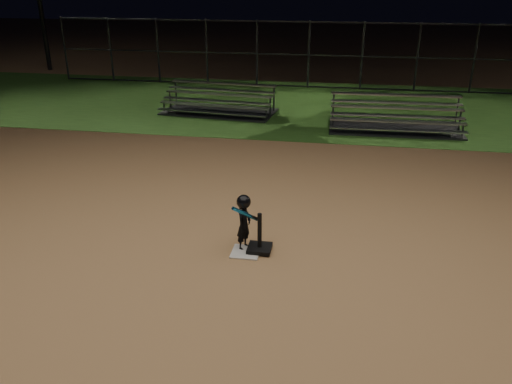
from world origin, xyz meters
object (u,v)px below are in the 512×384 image
at_px(home_plate, 246,252).
at_px(bleacher_right, 395,123).
at_px(child_batter, 244,221).
at_px(bleacher_left, 219,107).
at_px(batting_tee, 260,244).

distance_m(home_plate, bleacher_right, 8.19).
bearing_deg(child_batter, bleacher_left, 33.93).
distance_m(batting_tee, bleacher_right, 8.03).
xyz_separation_m(child_batter, bleacher_left, (-2.46, 8.51, -0.33)).
bearing_deg(bleacher_left, bleacher_right, -4.29).
distance_m(batting_tee, child_batter, 0.46).
height_order(batting_tee, child_batter, child_batter).
bearing_deg(home_plate, batting_tee, 24.04).
relative_size(home_plate, bleacher_left, 0.12).
bearing_deg(home_plate, bleacher_right, 69.23).
xyz_separation_m(batting_tee, bleacher_left, (-2.72, 8.56, 0.04)).
height_order(home_plate, batting_tee, batting_tee).
relative_size(batting_tee, child_batter, 0.68).
height_order(bleacher_left, bleacher_right, bleacher_right).
height_order(batting_tee, bleacher_right, bleacher_right).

